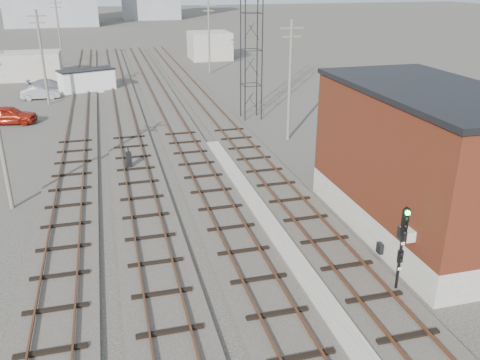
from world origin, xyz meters
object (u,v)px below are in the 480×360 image
object	(u,v)px
site_trailer	(87,81)
car_red	(8,115)
signal_mast	(402,245)
switch_stand	(129,160)
car_silver	(40,93)
car_grey	(50,86)

from	to	relation	value
site_trailer	car_red	distance (m)	13.37
signal_mast	switch_stand	world-z (taller)	signal_mast
site_trailer	car_red	xyz separation A→B (m)	(-6.39, -11.74, -0.46)
site_trailer	car_silver	world-z (taller)	site_trailer
signal_mast	switch_stand	bearing A→B (deg)	119.32
signal_mast	site_trailer	distance (m)	44.57
site_trailer	car_silver	bearing A→B (deg)	-172.46
switch_stand	car_grey	size ratio (longest dim) A/B	0.31
signal_mast	car_grey	xyz separation A→B (m)	(-16.52, 43.91, -1.51)
signal_mast	car_grey	bearing A→B (deg)	110.62
switch_stand	car_grey	bearing A→B (deg)	97.43
car_grey	site_trailer	bearing A→B (deg)	-107.93
signal_mast	switch_stand	xyz separation A→B (m)	(-9.56, 17.03, -1.51)
car_red	car_silver	bearing A→B (deg)	0.02
car_red	car_silver	xyz separation A→B (m)	(1.73, 9.35, -0.16)
switch_stand	car_red	world-z (taller)	car_red
switch_stand	signal_mast	bearing A→B (deg)	-67.76
site_trailer	car_red	bearing A→B (deg)	-138.21
car_silver	car_grey	size ratio (longest dim) A/B	0.81
car_red	car_grey	xyz separation A→B (m)	(2.39, 12.88, -0.11)
car_silver	car_grey	distance (m)	3.60
switch_stand	car_red	distance (m)	16.83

